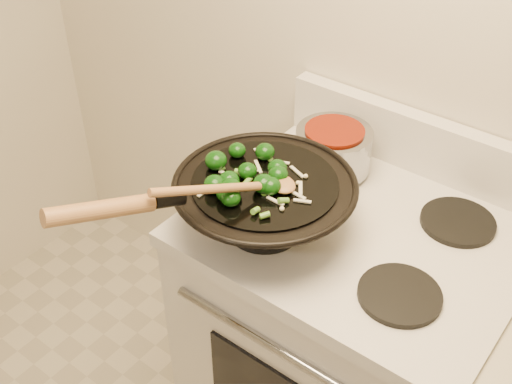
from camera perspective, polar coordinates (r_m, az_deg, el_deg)
The scene contains 5 objects.
stove at distance 1.89m, azimuth 7.99°, elevation -13.32°, with size 0.78×0.67×1.08m.
wok at distance 1.48m, azimuth 0.60°, elevation -0.90°, with size 0.43×0.69×0.27m.
stirfry at distance 1.44m, azimuth -1.00°, elevation 1.38°, with size 0.28×0.26×0.05m.
wooden_spoon at distance 1.38m, azimuth -0.85°, elevation 0.50°, with size 0.17×0.33×0.12m.
saucepan at distance 1.70m, azimuth 6.82°, elevation 3.83°, with size 0.20×0.31×0.12m.
Camera 1 is at (0.27, 0.09, 1.94)m, focal length 45.00 mm.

